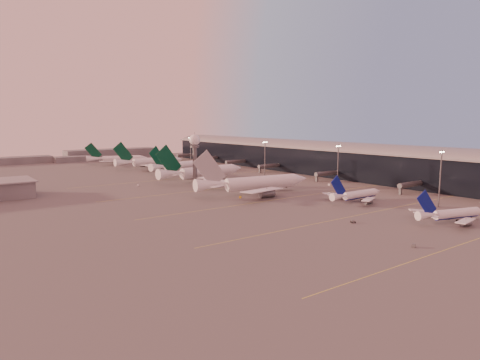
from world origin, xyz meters
TOP-DOWN VIEW (x-y plane):
  - ground at (0.00, 0.00)m, footprint 700.00×700.00m
  - taxiway_markings at (30.00, 56.00)m, footprint 180.00×185.25m
  - terminal at (107.88, 110.09)m, footprint 57.00×362.00m
  - radar_tower at (5.00, 120.00)m, footprint 6.40×6.40m
  - mast_a at (58.00, 0.00)m, footprint 3.60×0.56m
  - mast_b at (55.00, 55.00)m, footprint 3.60×0.56m
  - mast_c at (50.00, 110.00)m, footprint 3.60×0.56m
  - mast_d at (48.00, 200.00)m, footprint 3.60×0.56m
  - distant_horizon at (2.62, 325.14)m, footprint 165.00×37.50m
  - narrowbody_near at (33.74, -18.42)m, footprint 32.47×25.56m
  - narrowbody_mid at (38.33, 28.80)m, footprint 34.51×27.56m
  - widebody_white at (14.09, 74.85)m, footprint 66.75×53.15m
  - greentail_a at (17.28, 131.43)m, footprint 65.52×52.69m
  - greentail_b at (27.62, 179.86)m, footprint 55.16×43.95m
  - greentail_c at (21.99, 219.11)m, footprint 59.75×48.19m
  - greentail_d at (12.67, 266.23)m, footprint 50.78×40.41m
  - gsv_truck_a at (-6.40, -27.91)m, footprint 5.94×4.26m
  - gsv_catering_a at (51.15, -15.96)m, footprint 5.01×2.60m
  - gsv_tug_mid at (3.29, 2.57)m, footprint 3.98×3.56m
  - gsv_truck_b at (53.36, 49.45)m, footprint 5.58×2.95m
  - gsv_truck_c at (0.20, 68.42)m, footprint 5.21×4.58m
  - gsv_catering_b at (65.88, 70.09)m, footprint 5.55×2.88m
  - gsv_tug_far at (24.11, 107.00)m, footprint 2.85×3.71m
  - gsv_truck_d at (-24.97, 134.27)m, footprint 2.71×5.20m
  - gsv_tug_hangar at (41.31, 163.63)m, footprint 3.50×2.53m

SIDE VIEW (x-z plane):
  - ground at x=0.00m, z-range 0.00..0.00m
  - taxiway_markings at x=30.00m, z-range 0.00..0.02m
  - gsv_tug_hangar at x=41.31m, z-range 0.01..0.92m
  - gsv_tug_far at x=24.11m, z-range 0.01..0.95m
  - gsv_tug_mid at x=3.29m, z-range 0.01..0.99m
  - gsv_truck_d at x=-24.97m, z-range 0.02..2.02m
  - gsv_truck_c at x=0.20m, z-range 0.02..2.10m
  - gsv_truck_b at x=53.36m, z-range 0.02..2.16m
  - gsv_truck_a at x=-6.40m, z-range 0.02..2.29m
  - gsv_catering_a at x=51.15m, z-range 0.00..4.00m
  - gsv_catering_b at x=65.88m, z-range 0.00..4.43m
  - narrowbody_near at x=33.74m, z-range -3.87..9.13m
  - narrowbody_mid at x=38.33m, z-range -4.01..9.47m
  - greentail_d at x=12.67m, z-range -6.14..12.85m
  - greentail_b at x=27.62m, z-range -6.64..13.90m
  - greentail_c at x=21.99m, z-range -7.01..14.68m
  - distant_horizon at x=2.62m, z-range -0.61..8.39m
  - widebody_white at x=14.09m, z-range -7.69..15.86m
  - greentail_a at x=17.28m, z-range -7.70..16.11m
  - terminal at x=107.88m, z-range -1.00..22.04m
  - mast_a at x=58.00m, z-range 1.24..26.24m
  - mast_b at x=55.00m, z-range 1.24..26.24m
  - mast_c at x=50.00m, z-range 1.24..26.24m
  - mast_d at x=48.00m, z-range 1.24..26.24m
  - radar_tower at x=5.00m, z-range 5.40..36.50m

